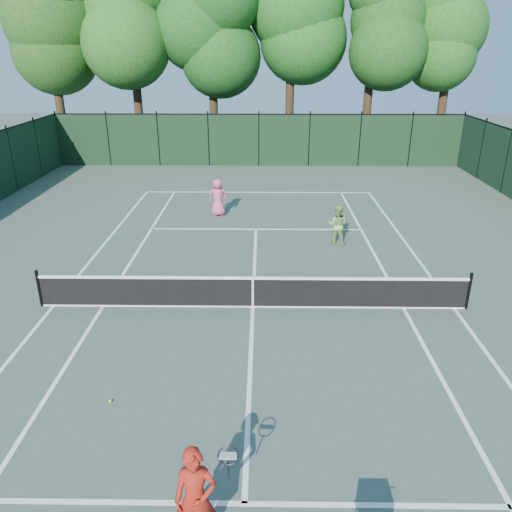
{
  "coord_description": "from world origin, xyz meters",
  "views": [
    {
      "loc": [
        0.26,
        -12.07,
        6.52
      ],
      "look_at": [
        0.07,
        1.0,
        1.1
      ],
      "focal_mm": 35.0,
      "sensor_mm": 36.0,
      "label": 1
    }
  ],
  "objects_px": {
    "coach": "(196,498)",
    "player_green": "(337,225)",
    "loose_ball_midcourt": "(110,401)",
    "player_pink": "(218,197)"
  },
  "relations": [
    {
      "from": "player_pink",
      "to": "loose_ball_midcourt",
      "type": "relative_size",
      "value": 23.16
    },
    {
      "from": "loose_ball_midcourt",
      "to": "player_pink",
      "type": "bearing_deg",
      "value": 84.64
    },
    {
      "from": "player_green",
      "to": "loose_ball_midcourt",
      "type": "height_order",
      "value": "player_green"
    },
    {
      "from": "player_green",
      "to": "coach",
      "type": "bearing_deg",
      "value": 90.65
    },
    {
      "from": "coach",
      "to": "player_green",
      "type": "distance_m",
      "value": 12.42
    },
    {
      "from": "coach",
      "to": "loose_ball_midcourt",
      "type": "xyz_separation_m",
      "value": [
        -2.13,
        2.99,
        -0.78
      ]
    },
    {
      "from": "coach",
      "to": "loose_ball_midcourt",
      "type": "height_order",
      "value": "coach"
    },
    {
      "from": "player_pink",
      "to": "loose_ball_midcourt",
      "type": "height_order",
      "value": "player_pink"
    },
    {
      "from": "player_green",
      "to": "loose_ball_midcourt",
      "type": "distance_m",
      "value": 10.59
    },
    {
      "from": "coach",
      "to": "player_pink",
      "type": "height_order",
      "value": "coach"
    }
  ]
}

